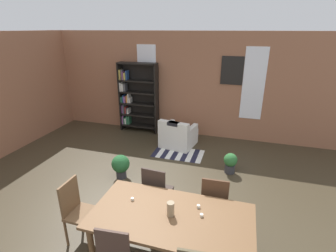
% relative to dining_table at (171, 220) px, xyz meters
% --- Properties ---
extents(ground_plane, '(10.81, 10.81, 0.00)m').
position_rel_dining_table_xyz_m(ground_plane, '(-0.52, 0.74, -0.68)').
color(ground_plane, '#3E3423').
extents(back_wall_brick, '(9.32, 0.12, 2.85)m').
position_rel_dining_table_xyz_m(back_wall_brick, '(-0.52, 4.43, 0.75)').
color(back_wall_brick, '#9F6548').
rests_on(back_wall_brick, ground).
extents(window_pane_0, '(0.55, 0.02, 1.85)m').
position_rel_dining_table_xyz_m(window_pane_0, '(-1.98, 4.36, 0.89)').
color(window_pane_0, white).
extents(window_pane_1, '(0.55, 0.02, 1.85)m').
position_rel_dining_table_xyz_m(window_pane_1, '(0.93, 4.36, 0.89)').
color(window_pane_1, white).
extents(dining_table, '(2.00, 1.03, 0.75)m').
position_rel_dining_table_xyz_m(dining_table, '(0.00, 0.00, 0.00)').
color(dining_table, brown).
rests_on(dining_table, ground).
extents(vase_on_table, '(0.09, 0.09, 0.19)m').
position_rel_dining_table_xyz_m(vase_on_table, '(-0.01, 0.00, 0.17)').
color(vase_on_table, '#998466').
rests_on(vase_on_table, dining_table).
extents(tealight_candle_0, '(0.04, 0.04, 0.04)m').
position_rel_dining_table_xyz_m(tealight_candle_0, '(-0.58, 0.13, 0.09)').
color(tealight_candle_0, silver).
rests_on(tealight_candle_0, dining_table).
extents(tealight_candle_1, '(0.04, 0.04, 0.04)m').
position_rel_dining_table_xyz_m(tealight_candle_1, '(0.30, 0.24, 0.09)').
color(tealight_candle_1, silver).
rests_on(tealight_candle_1, dining_table).
extents(tealight_candle_2, '(0.04, 0.04, 0.04)m').
position_rel_dining_table_xyz_m(tealight_candle_2, '(0.36, 0.08, 0.09)').
color(tealight_candle_2, silver).
rests_on(tealight_candle_2, dining_table).
extents(dining_chair_far_left, '(0.43, 0.43, 0.95)m').
position_rel_dining_table_xyz_m(dining_chair_far_left, '(-0.45, 0.74, -0.16)').
color(dining_chair_far_left, '#352923').
rests_on(dining_chair_far_left, ground).
extents(dining_chair_head_left, '(0.41, 0.41, 0.95)m').
position_rel_dining_table_xyz_m(dining_chair_head_left, '(-1.37, 0.00, -0.16)').
color(dining_chair_head_left, brown).
rests_on(dining_chair_head_left, ground).
extents(dining_chair_far_right, '(0.42, 0.42, 0.95)m').
position_rel_dining_table_xyz_m(dining_chair_far_right, '(0.45, 0.74, -0.16)').
color(dining_chair_far_right, '#4B301F').
rests_on(dining_chair_far_right, ground).
extents(bookshelf_tall, '(1.14, 0.30, 2.02)m').
position_rel_dining_table_xyz_m(bookshelf_tall, '(-2.28, 4.19, 0.33)').
color(bookshelf_tall, black).
rests_on(bookshelf_tall, ground).
extents(armchair_white, '(0.93, 0.93, 0.75)m').
position_rel_dining_table_xyz_m(armchair_white, '(-0.82, 3.48, -0.40)').
color(armchair_white, white).
rests_on(armchair_white, ground).
extents(potted_plant_by_shelf, '(0.37, 0.37, 0.50)m').
position_rel_dining_table_xyz_m(potted_plant_by_shelf, '(-1.55, 1.65, -0.39)').
color(potted_plant_by_shelf, '#333338').
rests_on(potted_plant_by_shelf, ground).
extents(potted_plant_corner, '(0.29, 0.29, 0.45)m').
position_rel_dining_table_xyz_m(potted_plant_corner, '(0.59, 2.50, -0.43)').
color(potted_plant_corner, '#333338').
rests_on(potted_plant_corner, ground).
extents(striped_rug, '(1.22, 0.70, 0.01)m').
position_rel_dining_table_xyz_m(striped_rug, '(-0.69, 3.03, -0.67)').
color(striped_rug, '#1E1E33').
rests_on(striped_rug, ground).
extents(framed_picture, '(0.56, 0.03, 0.72)m').
position_rel_dining_table_xyz_m(framed_picture, '(0.37, 4.36, 1.21)').
color(framed_picture, black).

